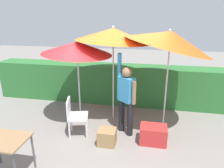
{
  "coord_description": "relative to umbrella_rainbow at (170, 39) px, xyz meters",
  "views": [
    {
      "loc": [
        0.89,
        -4.35,
        2.72
      ],
      "look_at": [
        0.0,
        0.3,
        1.1
      ],
      "focal_mm": 33.54,
      "sensor_mm": 36.0,
      "label": 1
    }
  ],
  "objects": [
    {
      "name": "hedge_row",
      "position": [
        -1.26,
        1.33,
        -1.57
      ],
      "size": [
        8.0,
        0.7,
        1.19
      ],
      "primitive_type": "cube",
      "color": "#2D7033",
      "rests_on": "ground_plane"
    },
    {
      "name": "crate_cardboard",
      "position": [
        -1.21,
        -1.0,
        -2.0
      ],
      "size": [
        0.38,
        0.34,
        0.35
      ],
      "primitive_type": "cube",
      "color": "#9E7A4C",
      "rests_on": "ground_plane"
    },
    {
      "name": "umbrella_orange",
      "position": [
        -1.31,
        0.25,
        0.04
      ],
      "size": [
        1.85,
        1.84,
        2.45
      ],
      "color": "silver",
      "rests_on": "ground_plane"
    },
    {
      "name": "folding_table",
      "position": [
        -2.72,
        -2.23,
        -1.53
      ],
      "size": [
        0.8,
        0.6,
        0.73
      ],
      "color": "#4C4C51",
      "rests_on": "ground_plane"
    },
    {
      "name": "chair_plastic",
      "position": [
        -2.01,
        -0.76,
        -1.66
      ],
      "size": [
        0.54,
        0.54,
        0.89
      ],
      "color": "silver",
      "rests_on": "ground_plane"
    },
    {
      "name": "cooler_box",
      "position": [
        -0.23,
        -0.76,
        -1.97
      ],
      "size": [
        0.58,
        0.39,
        0.4
      ],
      "primitive_type": "cube",
      "color": "red",
      "rests_on": "ground_plane"
    },
    {
      "name": "umbrella_yellow",
      "position": [
        -2.14,
        -0.04,
        -0.25
      ],
      "size": [
        1.72,
        1.7,
        2.12
      ],
      "color": "silver",
      "rests_on": "ground_plane"
    },
    {
      "name": "umbrella_rainbow",
      "position": [
        0.0,
        0.0,
        0.0
      ],
      "size": [
        2.01,
        1.97,
        2.61
      ],
      "color": "silver",
      "rests_on": "ground_plane"
    },
    {
      "name": "person_vendor",
      "position": [
        -0.88,
        -0.46,
        -1.23
      ],
      "size": [
        0.49,
        0.41,
        1.88
      ],
      "color": "black",
      "rests_on": "ground_plane"
    },
    {
      "name": "ground_plane",
      "position": [
        -1.26,
        -0.46,
        -2.17
      ],
      "size": [
        24.0,
        24.0,
        0.0
      ],
      "primitive_type": "plane",
      "color": "gray"
    }
  ]
}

